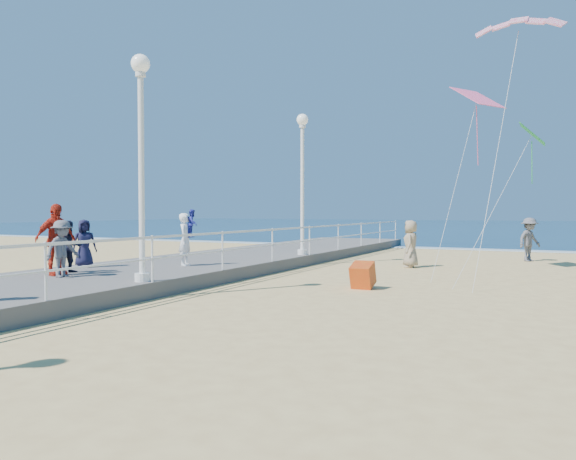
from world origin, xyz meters
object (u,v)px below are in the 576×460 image
at_px(spectator_7, 70,247).
at_px(lamp_post_far, 302,169).
at_px(toddler_held, 192,223).
at_px(box_kite, 363,278).
at_px(beach_walker_a, 530,240).
at_px(beach_walker_c, 411,244).
at_px(spectator_3, 56,239).
at_px(lamp_post_mid, 141,143).
at_px(woman_holding_toddler, 185,239).
at_px(spectator_4, 84,243).
at_px(spectator_2, 62,249).

bearing_deg(spectator_7, lamp_post_far, -1.35).
distance_m(toddler_held, box_kite, 5.57).
height_order(beach_walker_a, box_kite, beach_walker_a).
xyz_separation_m(spectator_7, beach_walker_c, (6.91, 9.35, -0.24)).
bearing_deg(beach_walker_c, spectator_3, -43.61).
xyz_separation_m(lamp_post_mid, box_kite, (4.15, 3.83, -3.36)).
height_order(woman_holding_toddler, box_kite, woman_holding_toddler).
height_order(beach_walker_c, box_kite, beach_walker_c).
xyz_separation_m(lamp_post_mid, spectator_7, (-3.00, 0.59, -2.56)).
height_order(woman_holding_toddler, spectator_4, woman_holding_toddler).
distance_m(toddler_held, beach_walker_a, 14.01).
relative_size(beach_walker_a, beach_walker_c, 1.04).
bearing_deg(lamp_post_far, beach_walker_a, 35.73).
xyz_separation_m(beach_walker_a, box_kite, (-3.50, -10.68, -0.59)).
bearing_deg(spectator_2, beach_walker_a, -31.31).
bearing_deg(toddler_held, spectator_3, 139.83).
bearing_deg(spectator_4, lamp_post_mid, -84.95).
distance_m(woman_holding_toddler, spectator_3, 3.85).
height_order(toddler_held, spectator_4, toddler_held).
distance_m(spectator_4, box_kite, 8.22).
bearing_deg(spectator_4, lamp_post_far, 3.17).
bearing_deg(box_kite, lamp_post_far, 128.24).
height_order(spectator_2, beach_walker_a, spectator_2).
bearing_deg(spectator_7, spectator_3, -148.50).
bearing_deg(toddler_held, lamp_post_far, -29.78).
height_order(lamp_post_far, box_kite, lamp_post_far).
height_order(lamp_post_far, spectator_2, lamp_post_far).
distance_m(lamp_post_far, woman_holding_toddler, 6.13).
height_order(spectator_2, box_kite, spectator_2).
distance_m(spectator_2, spectator_4, 2.50).
relative_size(lamp_post_mid, beach_walker_a, 2.97).
distance_m(lamp_post_far, box_kite, 7.43).
bearing_deg(lamp_post_mid, spectator_7, 168.90).
relative_size(spectator_3, box_kite, 3.10).
height_order(spectator_4, beach_walker_c, spectator_4).
bearing_deg(beach_walker_c, spectator_7, -45.79).
xyz_separation_m(beach_walker_c, box_kite, (0.24, -6.10, -0.56)).
relative_size(beach_walker_a, box_kite, 2.98).
bearing_deg(woman_holding_toddler, spectator_7, 135.04).
relative_size(spectator_2, box_kite, 2.40).
height_order(toddler_held, box_kite, toddler_held).
height_order(lamp_post_far, spectator_4, lamp_post_far).
bearing_deg(lamp_post_far, box_kite, -51.21).
xyz_separation_m(spectator_4, box_kite, (7.93, 2.00, -0.81)).
bearing_deg(spectator_4, beach_walker_c, -12.53).
xyz_separation_m(lamp_post_far, beach_walker_a, (7.66, 5.51, -2.77)).
bearing_deg(woman_holding_toddler, spectator_3, 140.98).
bearing_deg(spectator_2, lamp_post_mid, -81.56).
relative_size(toddler_held, beach_walker_c, 0.50).
xyz_separation_m(beach_walker_a, beach_walker_c, (-3.75, -4.57, -0.03)).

